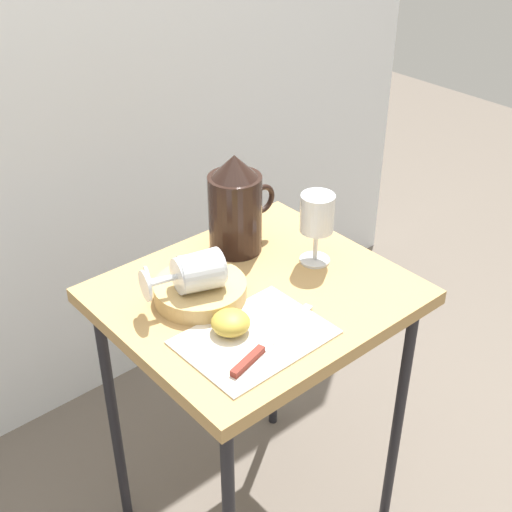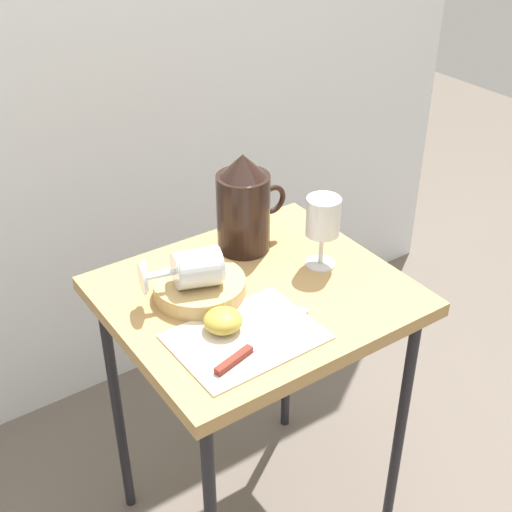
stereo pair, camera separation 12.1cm
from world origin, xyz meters
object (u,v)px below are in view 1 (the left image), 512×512
at_px(table, 256,317).
at_px(apple_half_left, 231,322).
at_px(basket_tray, 200,291).
at_px(pitcher, 236,212).
at_px(knife, 262,349).
at_px(wine_glass_upright, 318,218).
at_px(wine_glass_tipped_far, 196,271).
at_px(wine_glass_tipped_near, 198,272).

distance_m(table, apple_half_left, 0.17).
distance_m(basket_tray, pitcher, 0.21).
bearing_deg(knife, table, 52.48).
xyz_separation_m(wine_glass_upright, knife, (-0.28, -0.15, -0.10)).
distance_m(table, wine_glass_tipped_far, 0.18).
distance_m(table, wine_glass_upright, 0.24).
xyz_separation_m(pitcher, wine_glass_upright, (0.09, -0.15, 0.02)).
bearing_deg(wine_glass_tipped_far, apple_half_left, -95.67).
distance_m(table, knife, 0.20).
bearing_deg(wine_glass_tipped_near, wine_glass_upright, -8.41).
xyz_separation_m(pitcher, wine_glass_tipped_far, (-0.18, -0.10, -0.02)).
height_order(wine_glass_tipped_far, knife, wine_glass_tipped_far).
bearing_deg(knife, wine_glass_tipped_far, 88.69).
height_order(table, wine_glass_upright, wine_glass_upright).
bearing_deg(wine_glass_upright, apple_half_left, -166.22).
height_order(table, basket_tray, basket_tray).
xyz_separation_m(table, wine_glass_upright, (0.16, -0.00, 0.17)).
height_order(basket_tray, wine_glass_tipped_far, wine_glass_tipped_far).
bearing_deg(wine_glass_tipped_near, table, -18.96).
bearing_deg(wine_glass_upright, pitcher, 121.78).
bearing_deg(wine_glass_tipped_far, wine_glass_upright, -9.50).
relative_size(wine_glass_tipped_near, knife, 0.65).
bearing_deg(table, apple_half_left, -149.39).
bearing_deg(apple_half_left, knife, -84.81).
relative_size(basket_tray, wine_glass_upright, 1.16).
bearing_deg(wine_glass_tipped_near, knife, -91.09).
relative_size(table, wine_glass_upright, 4.41).
bearing_deg(wine_glass_tipped_far, pitcher, 29.91).
relative_size(wine_glass_upright, wine_glass_tipped_near, 1.00).
xyz_separation_m(pitcher, wine_glass_tipped_near, (-0.18, -0.11, -0.02)).
xyz_separation_m(basket_tray, wine_glass_tipped_far, (-0.01, -0.01, 0.05)).
xyz_separation_m(wine_glass_tipped_near, apple_half_left, (-0.01, -0.11, -0.05)).
bearing_deg(pitcher, table, -115.46).
relative_size(pitcher, knife, 0.92).
relative_size(wine_glass_tipped_near, wine_glass_tipped_far, 0.94).
xyz_separation_m(table, wine_glass_tipped_far, (-0.11, 0.04, 0.14)).
height_order(pitcher, wine_glass_tipped_near, pitcher).
xyz_separation_m(wine_glass_tipped_far, knife, (-0.00, -0.19, -0.06)).
bearing_deg(knife, wine_glass_tipped_near, 88.91).
xyz_separation_m(pitcher, knife, (-0.19, -0.30, -0.08)).
height_order(pitcher, apple_half_left, pitcher).
bearing_deg(wine_glass_tipped_near, basket_tray, 43.11).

